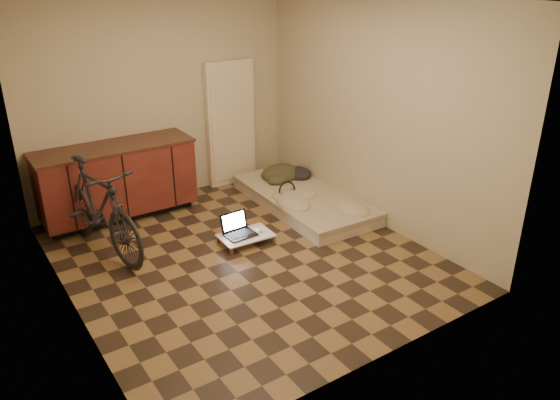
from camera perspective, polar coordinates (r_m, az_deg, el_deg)
room_shell at (r=5.33m, az=-4.15°, el=6.38°), size 3.50×4.00×2.60m
cabinets at (r=6.82m, az=-16.66°, el=1.93°), size 1.84×0.62×0.91m
appliance_panel at (r=7.53m, az=-5.20°, el=7.94°), size 0.70×0.10×1.70m
bicycle at (r=6.00m, az=-18.52°, el=-0.36°), size 0.82×1.80×1.12m
futon at (r=6.98m, az=2.49°, el=0.08°), size 1.07×2.10×0.18m
clothing_pile at (r=7.42m, az=0.60°, el=3.31°), size 0.61×0.52×0.24m
headphones at (r=6.80m, az=0.75°, el=1.06°), size 0.27×0.25×0.18m
lap_desk at (r=6.08m, az=-3.60°, el=-3.74°), size 0.60×0.40×0.10m
laptop at (r=6.08m, az=-4.39°, el=-3.12°), size 0.34×0.31×0.23m
mouse at (r=6.13m, az=-2.22°, el=-3.15°), size 0.07×0.11×0.03m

